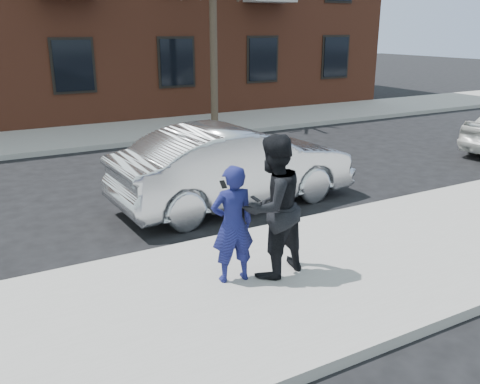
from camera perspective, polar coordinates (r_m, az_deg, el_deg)
ground at (r=7.34m, az=3.68°, el=-10.05°), size 100.00×100.00×0.00m
near_sidewalk at (r=7.12m, az=4.79°, el=-10.33°), size 50.00×3.50×0.15m
near_curb at (r=8.52m, az=-1.93°, el=-5.32°), size 50.00×0.10×0.15m
far_sidewalk at (r=17.38m, az=-16.73°, el=6.04°), size 50.00×3.50×0.15m
far_curb at (r=15.66m, az=-15.26°, el=4.92°), size 50.00×0.10×0.15m
silver_sedan at (r=10.16m, az=-0.55°, el=2.98°), size 5.04×2.01×1.63m
man_hoodie at (r=6.73m, az=-0.84°, el=-3.65°), size 0.64×0.53×1.62m
man_peacoat at (r=6.86m, az=3.70°, el=-1.68°), size 1.11×0.95×1.98m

